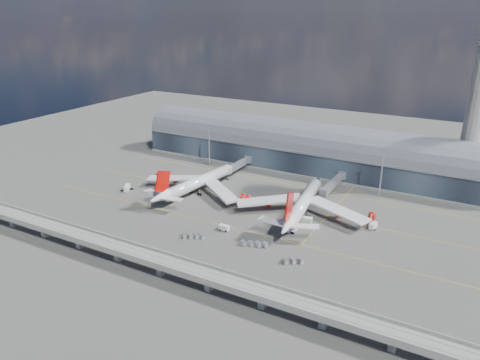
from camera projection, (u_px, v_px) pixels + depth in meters
The scene contains 20 objects.
ground at pixel (237, 217), 210.46m from camera, with size 500.00×500.00×0.00m, color #474744.
taxi_lines at pixel (259, 201), 228.56m from camera, with size 200.00×80.12×0.01m.
terminal at pixel (303, 150), 270.40m from camera, with size 200.00×30.00×28.00m.
control_tower at pixel (479, 91), 221.72m from camera, with size 19.00×19.00×103.00m.
guideway at pixel (160, 262), 163.56m from camera, with size 220.00×8.50×7.20m.
floodlight_mast_left at pixel (209, 144), 273.60m from camera, with size 3.00×0.70×25.70m.
floodlight_mast_right at pixel (382, 171), 227.96m from camera, with size 3.00×0.70×25.70m.
airliner_left at pixel (197, 183), 236.09m from camera, with size 61.00×64.15×19.54m.
airliner_right at pixel (303, 204), 210.89m from camera, with size 63.76×66.69×21.18m.
jet_bridge_left at pixel (239, 164), 265.25m from camera, with size 4.40×28.00×7.25m.
jet_bridge_right at pixel (334, 182), 237.84m from camera, with size 4.40×32.00×7.25m.
service_truck_0 at pixel (127, 188), 240.79m from camera, with size 5.33×6.90×2.78m.
service_truck_1 at pixel (224, 228), 197.58m from camera, with size 4.46×2.28×2.57m.
service_truck_2 at pixel (303, 220), 205.01m from camera, with size 7.79×3.30×2.74m.
service_truck_3 at pixel (292, 229), 196.70m from camera, with size 4.32×5.51×2.52m.
service_truck_4 at pixel (373, 226), 199.27m from camera, with size 2.78×4.84×2.67m.
service_truck_5 at pixel (187, 187), 242.69m from camera, with size 6.07×4.79×2.78m.
cargo_train_0 at pixel (193, 236), 191.12m from camera, with size 9.79×5.78×1.68m.
cargo_train_1 at pixel (254, 244), 184.73m from camera, with size 11.30×5.59×1.90m.
cargo_train_2 at pixel (293, 261), 172.42m from camera, with size 8.15×5.76×1.88m.
Camera 1 is at (94.30, -166.68, 88.90)m, focal length 35.00 mm.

